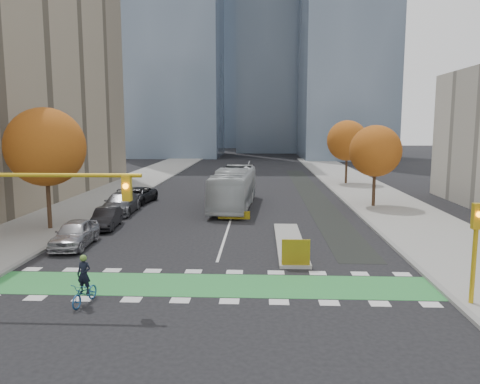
# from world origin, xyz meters

# --- Properties ---
(ground) EXTENTS (300.00, 300.00, 0.00)m
(ground) POSITION_xyz_m (0.00, 0.00, 0.00)
(ground) COLOR black
(ground) RESTS_ON ground
(sidewalk_west) EXTENTS (7.00, 120.00, 0.15)m
(sidewalk_west) POSITION_xyz_m (-13.50, 20.00, 0.07)
(sidewalk_west) COLOR gray
(sidewalk_west) RESTS_ON ground
(sidewalk_east) EXTENTS (7.00, 120.00, 0.15)m
(sidewalk_east) POSITION_xyz_m (13.50, 20.00, 0.07)
(sidewalk_east) COLOR gray
(sidewalk_east) RESTS_ON ground
(curb_west) EXTENTS (0.30, 120.00, 0.16)m
(curb_west) POSITION_xyz_m (-10.00, 20.00, 0.07)
(curb_west) COLOR gray
(curb_west) RESTS_ON ground
(curb_east) EXTENTS (0.30, 120.00, 0.16)m
(curb_east) POSITION_xyz_m (10.00, 20.00, 0.07)
(curb_east) COLOR gray
(curb_east) RESTS_ON ground
(bike_crossing) EXTENTS (20.00, 3.00, 0.01)m
(bike_crossing) POSITION_xyz_m (0.00, 1.50, 0.01)
(bike_crossing) COLOR #2C893D
(bike_crossing) RESTS_ON ground
(centre_line) EXTENTS (0.15, 70.00, 0.01)m
(centre_line) POSITION_xyz_m (0.00, 40.00, 0.01)
(centre_line) COLOR silver
(centre_line) RESTS_ON ground
(bike_lane_paint) EXTENTS (2.50, 50.00, 0.01)m
(bike_lane_paint) POSITION_xyz_m (7.50, 30.00, 0.01)
(bike_lane_paint) COLOR black
(bike_lane_paint) RESTS_ON ground
(median_island) EXTENTS (1.60, 10.00, 0.16)m
(median_island) POSITION_xyz_m (4.00, 9.00, 0.08)
(median_island) COLOR gray
(median_island) RESTS_ON ground
(hazard_board) EXTENTS (1.40, 0.12, 1.30)m
(hazard_board) POSITION_xyz_m (4.00, 4.20, 0.80)
(hazard_board) COLOR yellow
(hazard_board) RESTS_ON median_island
(tower_ne) EXTENTS (18.00, 24.00, 60.00)m
(tower_ne) POSITION_xyz_m (20.00, 85.00, 30.00)
(tower_ne) COLOR #47566B
(tower_ne) RESTS_ON ground
(tower_far) EXTENTS (26.00, 26.00, 80.00)m
(tower_far) POSITION_xyz_m (-4.00, 140.00, 40.00)
(tower_far) COLOR #47566B
(tower_far) RESTS_ON ground
(tree_west) EXTENTS (5.20, 5.20, 8.22)m
(tree_west) POSITION_xyz_m (-12.00, 12.00, 5.62)
(tree_west) COLOR #332114
(tree_west) RESTS_ON ground
(tree_east_near) EXTENTS (4.40, 4.40, 7.08)m
(tree_east_near) POSITION_xyz_m (12.00, 22.00, 4.86)
(tree_east_near) COLOR #332114
(tree_east_near) RESTS_ON ground
(tree_east_far) EXTENTS (4.80, 4.80, 7.65)m
(tree_east_far) POSITION_xyz_m (12.50, 38.00, 5.24)
(tree_east_far) COLOR #332114
(tree_east_far) RESTS_ON ground
(traffic_signal_west) EXTENTS (8.53, 0.56, 5.20)m
(traffic_signal_west) POSITION_xyz_m (-7.93, -0.51, 4.03)
(traffic_signal_west) COLOR #BF9914
(traffic_signal_west) RESTS_ON ground
(traffic_signal_east) EXTENTS (0.35, 0.43, 4.10)m
(traffic_signal_east) POSITION_xyz_m (10.50, -0.51, 2.73)
(traffic_signal_east) COLOR #BF9914
(traffic_signal_east) RESTS_ON ground
(cyclist) EXTENTS (0.91, 1.83, 2.02)m
(cyclist) POSITION_xyz_m (-4.70, -0.94, 0.67)
(cyclist) COLOR navy
(cyclist) RESTS_ON ground
(bus) EXTENTS (3.57, 12.40, 3.41)m
(bus) POSITION_xyz_m (-0.06, 21.47, 1.71)
(bus) COLOR #B2B8BB
(bus) RESTS_ON ground
(parked_car_a) EXTENTS (2.06, 4.70, 1.58)m
(parked_car_a) POSITION_xyz_m (-8.57, 7.75, 0.79)
(parked_car_a) COLOR #AAAAAF
(parked_car_a) RESTS_ON ground
(parked_car_b) EXTENTS (1.84, 4.33, 1.39)m
(parked_car_b) POSITION_xyz_m (-8.38, 12.75, 0.69)
(parked_car_b) COLOR black
(parked_car_b) RESTS_ON ground
(parked_car_c) EXTENTS (2.49, 5.76, 1.65)m
(parked_car_c) POSITION_xyz_m (-9.00, 18.21, 0.83)
(parked_car_c) COLOR #535358
(parked_car_c) RESTS_ON ground
(parked_car_d) EXTENTS (3.03, 5.40, 1.43)m
(parked_car_d) POSITION_xyz_m (-9.00, 23.21, 0.71)
(parked_car_d) COLOR black
(parked_car_d) RESTS_ON ground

